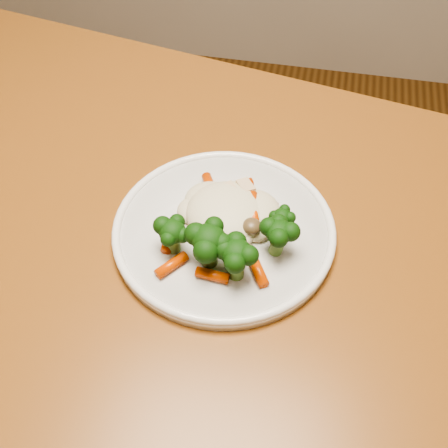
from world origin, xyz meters
TOP-DOWN VIEW (x-y plane):
  - dining_table at (0.03, -0.04)m, footprint 1.27×0.97m
  - plate at (0.07, 0.00)m, footprint 0.26×0.26m
  - meal at (0.07, -0.01)m, footprint 0.16×0.17m

SIDE VIEW (x-z plane):
  - dining_table at x=0.03m, z-range 0.27..1.02m
  - plate at x=0.07m, z-range 0.75..0.76m
  - meal at x=0.07m, z-range 0.76..0.81m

